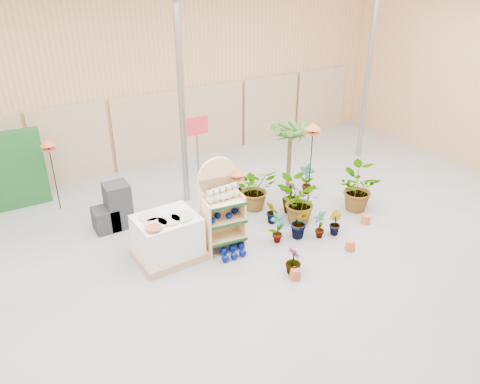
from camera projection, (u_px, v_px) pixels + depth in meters
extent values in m
cube|color=gray|center=(267.00, 279.00, 8.57)|extent=(15.00, 12.00, 0.10)
cube|color=white|center=(276.00, 11.00, 6.49)|extent=(15.00, 12.00, 0.10)
cube|color=tan|center=(142.00, 84.00, 12.18)|extent=(15.00, 0.10, 4.50)
cylinder|color=gray|center=(367.00, 79.00, 12.70)|extent=(0.14, 0.14, 4.50)
cylinder|color=gray|center=(182.00, 109.00, 10.22)|extent=(0.14, 0.14, 4.50)
cube|color=tan|center=(72.00, 144.00, 11.74)|extent=(1.90, 0.06, 2.00)
cube|color=tan|center=(148.00, 131.00, 12.64)|extent=(1.90, 0.06, 2.00)
cube|color=tan|center=(213.00, 119.00, 13.55)|extent=(1.90, 0.06, 2.00)
cube|color=tan|center=(271.00, 109.00, 14.45)|extent=(1.90, 0.06, 2.00)
cube|color=tan|center=(321.00, 100.00, 15.36)|extent=(1.90, 0.06, 2.00)
cube|color=#E3BD81|center=(218.00, 211.00, 9.19)|extent=(0.80, 0.16, 1.50)
cylinder|color=#E3BD81|center=(218.00, 177.00, 8.85)|extent=(0.80, 0.16, 0.79)
cube|color=#E3BD81|center=(224.00, 238.00, 9.23)|extent=(0.80, 0.52, 0.04)
cube|color=#0F3819|center=(230.00, 243.00, 9.06)|extent=(0.76, 0.11, 0.05)
cube|color=#E3BD81|center=(224.00, 220.00, 9.05)|extent=(0.80, 0.52, 0.04)
cube|color=#0F3819|center=(230.00, 225.00, 8.88)|extent=(0.76, 0.11, 0.05)
cube|color=#E3BD81|center=(224.00, 202.00, 8.87)|extent=(0.80, 0.52, 0.04)
cube|color=#0F3819|center=(229.00, 207.00, 8.71)|extent=(0.76, 0.11, 0.05)
cube|color=#E3BD81|center=(207.00, 229.00, 8.92)|extent=(0.08, 0.44, 1.15)
cube|color=#E3BD81|center=(241.00, 219.00, 9.27)|extent=(0.08, 0.44, 1.15)
sphere|color=beige|center=(210.00, 200.00, 8.75)|extent=(0.16, 0.16, 0.16)
sphere|color=beige|center=(210.00, 193.00, 8.69)|extent=(0.12, 0.12, 0.12)
sphere|color=beige|center=(216.00, 198.00, 8.81)|extent=(0.17, 0.17, 0.17)
sphere|color=beige|center=(216.00, 191.00, 8.75)|extent=(0.12, 0.12, 0.12)
sphere|color=beige|center=(222.00, 196.00, 8.87)|extent=(0.18, 0.18, 0.18)
sphere|color=beige|center=(222.00, 189.00, 8.80)|extent=(0.12, 0.12, 0.12)
sphere|color=beige|center=(228.00, 194.00, 8.92)|extent=(0.19, 0.19, 0.19)
sphere|color=beige|center=(228.00, 187.00, 8.86)|extent=(0.12, 0.12, 0.12)
sphere|color=beige|center=(234.00, 192.00, 8.98)|extent=(0.19, 0.19, 0.19)
sphere|color=beige|center=(234.00, 185.00, 8.91)|extent=(0.12, 0.12, 0.12)
sphere|color=#000E66|center=(211.00, 220.00, 8.87)|extent=(0.13, 0.13, 0.13)
sphere|color=#000E66|center=(218.00, 216.00, 9.04)|extent=(0.13, 0.13, 0.13)
sphere|color=#000E66|center=(229.00, 215.00, 9.04)|extent=(0.13, 0.13, 0.13)
sphere|color=#000E66|center=(234.00, 211.00, 9.21)|extent=(0.13, 0.13, 0.13)
sphere|color=#000E66|center=(225.00, 259.00, 8.92)|extent=(0.15, 0.15, 0.15)
sphere|color=#000E66|center=(224.00, 251.00, 9.15)|extent=(0.15, 0.15, 0.15)
sphere|color=#000E66|center=(234.00, 256.00, 9.01)|extent=(0.15, 0.15, 0.15)
sphere|color=#000E66|center=(232.00, 248.00, 9.23)|extent=(0.15, 0.15, 0.15)
sphere|color=#000E66|center=(243.00, 253.00, 9.09)|extent=(0.15, 0.15, 0.15)
sphere|color=#000E66|center=(241.00, 246.00, 9.32)|extent=(0.15, 0.15, 0.15)
cube|color=tan|center=(169.00, 254.00, 9.07)|extent=(1.29, 1.10, 0.16)
cube|color=white|center=(167.00, 234.00, 8.87)|extent=(1.18, 0.99, 0.73)
cylinder|color=beige|center=(156.00, 224.00, 8.46)|extent=(0.42, 0.42, 0.04)
cylinder|color=beige|center=(169.00, 220.00, 8.57)|extent=(0.42, 0.42, 0.04)
cylinder|color=beige|center=(182.00, 217.00, 8.69)|extent=(0.42, 0.42, 0.04)
cylinder|color=beige|center=(150.00, 217.00, 8.70)|extent=(0.42, 0.42, 0.04)
cube|color=black|center=(120.00, 216.00, 10.04)|extent=(0.50, 0.50, 0.50)
cube|color=black|center=(117.00, 195.00, 9.81)|extent=(0.50, 0.50, 0.50)
cube|color=black|center=(106.00, 219.00, 9.91)|extent=(0.50, 0.50, 0.50)
cylinder|color=gray|center=(198.00, 164.00, 10.40)|extent=(0.05, 0.05, 2.20)
cube|color=#B72132|center=(197.00, 126.00, 9.96)|extent=(0.50, 0.03, 0.40)
cylinder|color=black|center=(237.00, 210.00, 9.35)|extent=(0.02, 0.02, 1.39)
cylinder|color=#B9542F|center=(237.00, 178.00, 9.03)|extent=(0.30, 0.30, 0.02)
cone|color=#B9542F|center=(237.00, 170.00, 8.96)|extent=(0.34, 0.34, 0.14)
cylinder|color=black|center=(310.00, 173.00, 10.39)|extent=(0.02, 0.02, 1.85)
cylinder|color=#B9542F|center=(313.00, 133.00, 9.97)|extent=(0.30, 0.30, 0.02)
cone|color=#B9542F|center=(313.00, 126.00, 9.89)|extent=(0.34, 0.34, 0.14)
cylinder|color=black|center=(55.00, 180.00, 10.51)|extent=(0.02, 0.02, 1.47)
cylinder|color=#B9542F|center=(49.00, 150.00, 10.18)|extent=(0.30, 0.30, 0.02)
cone|color=#B9542F|center=(48.00, 142.00, 10.10)|extent=(0.34, 0.34, 0.14)
cylinder|color=brown|center=(289.00, 165.00, 11.19)|extent=(0.10, 0.10, 1.52)
imported|color=#2D5B1A|center=(277.00, 228.00, 9.42)|extent=(0.40, 0.33, 0.67)
imported|color=#2D5B1A|center=(301.00, 222.00, 9.55)|extent=(0.52, 0.52, 0.74)
imported|color=#2D5B1A|center=(298.00, 202.00, 10.04)|extent=(1.23, 1.21, 1.03)
imported|color=#2D5B1A|center=(291.00, 197.00, 10.54)|extent=(0.43, 0.43, 0.76)
imported|color=#2D5B1A|center=(306.00, 179.00, 11.38)|extent=(0.44, 0.48, 0.75)
imported|color=#2D5B1A|center=(272.00, 212.00, 10.12)|extent=(0.36, 0.38, 0.55)
imported|color=#2D5B1A|center=(256.00, 188.00, 10.65)|extent=(1.03, 0.93, 1.01)
imported|color=#2D5B1A|center=(293.00, 261.00, 8.53)|extent=(0.39, 0.39, 0.52)
imported|color=#2D5B1A|center=(320.00, 224.00, 9.61)|extent=(0.34, 0.39, 0.62)
imported|color=#2D5B1A|center=(334.00, 223.00, 9.75)|extent=(0.30, 0.34, 0.52)
imported|color=#2D5B1A|center=(356.00, 188.00, 10.60)|extent=(0.86, 0.98, 1.05)
imported|color=#2D5B1A|center=(237.00, 189.00, 10.92)|extent=(0.57, 0.57, 0.76)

